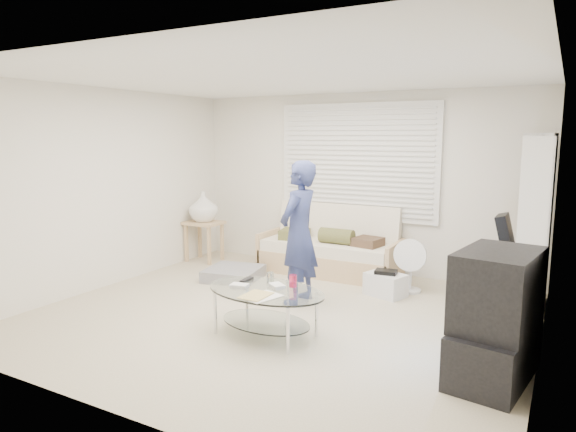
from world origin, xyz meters
The scene contains 13 objects.
ground centered at (0.00, 0.00, 0.00)m, with size 5.00×5.00×0.00m, color tan.
room_shell centered at (0.00, 0.48, 1.63)m, with size 5.02×4.52×2.51m.
window_blinds centered at (0.00, 2.20, 1.55)m, with size 2.32×0.08×1.62m.
futon_sofa centered at (-0.24, 1.87, 0.31)m, with size 1.95×0.79×0.96m.
grey_floor_pillow centered at (-1.24, 0.94, 0.08)m, with size 0.68×0.68×0.15m, color gray.
side_table centered at (-2.22, 1.57, 0.80)m, with size 0.54×0.44×1.07m.
bookshelf centered at (2.32, 1.64, 0.97)m, with size 0.31×0.82×1.94m.
guitar_case centered at (2.09, 1.64, 0.45)m, with size 0.40×0.38×1.01m.
floor_fan centered at (0.99, 1.54, 0.39)m, with size 0.41×0.27×0.67m.
storage_bin centered at (0.78, 1.24, 0.14)m, with size 0.53×0.44×0.32m.
tv_unit centered at (2.20, -0.42, 0.50)m, with size 0.65×1.02×1.04m.
coffee_table centered at (0.15, -0.52, 0.37)m, with size 1.30×0.89×0.58m.
standing_person centered at (-0.01, 0.48, 0.82)m, with size 0.60×0.39×1.64m, color navy.
Camera 1 is at (2.62, -4.57, 1.91)m, focal length 32.00 mm.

